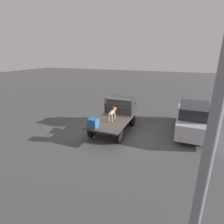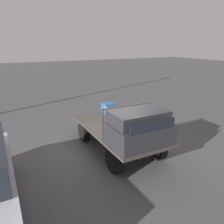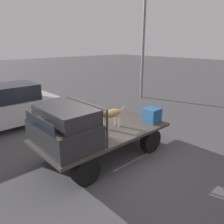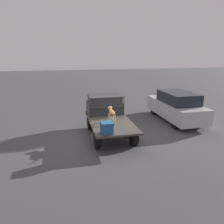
# 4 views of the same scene
# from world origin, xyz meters

# --- Properties ---
(ground_plane) EXTENTS (80.00, 80.00, 0.00)m
(ground_plane) POSITION_xyz_m (0.00, 0.00, 0.00)
(ground_plane) COLOR #474749
(flatbed_truck) EXTENTS (3.90, 1.87, 0.78)m
(flatbed_truck) POSITION_xyz_m (0.00, 0.00, 0.57)
(flatbed_truck) COLOR black
(flatbed_truck) RESTS_ON ground
(truck_cab) EXTENTS (1.21, 1.75, 0.96)m
(truck_cab) POSITION_xyz_m (1.27, 0.00, 1.24)
(truck_cab) COLOR #28282B
(truck_cab) RESTS_ON flatbed_truck
(truck_headboard) EXTENTS (0.04, 1.75, 0.97)m
(truck_headboard) POSITION_xyz_m (0.62, 0.00, 1.42)
(truck_headboard) COLOR #3D3833
(truck_headboard) RESTS_ON flatbed_truck
(dog) EXTENTS (1.09, 0.24, 0.70)m
(dog) POSITION_xyz_m (-0.26, -0.03, 1.23)
(dog) COLOR beige
(dog) RESTS_ON flatbed_truck
(cargo_crate) EXTENTS (0.45, 0.45, 0.45)m
(cargo_crate) POSITION_xyz_m (-1.62, 0.47, 1.01)
(cargo_crate) COLOR #235184
(cargo_crate) RESTS_ON flatbed_truck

